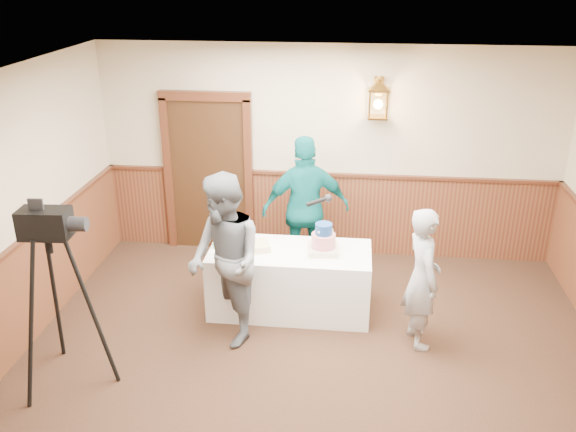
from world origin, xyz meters
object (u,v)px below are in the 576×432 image
(sheet_cake_green, at_px, (227,242))
(sheet_cake_yellow, at_px, (253,246))
(display_table, at_px, (290,280))
(tv_camera_rig, at_px, (59,308))
(interviewer, at_px, (225,261))
(baker, at_px, (422,278))
(tiered_cake, at_px, (323,241))
(assistant_p, at_px, (306,209))

(sheet_cake_green, bearing_deg, sheet_cake_yellow, -15.04)
(display_table, distance_m, tv_camera_rig, 2.51)
(interviewer, height_order, baker, interviewer)
(display_table, bearing_deg, sheet_cake_green, 175.06)
(sheet_cake_green, height_order, interviewer, interviewer)
(display_table, xyz_separation_m, tv_camera_rig, (-1.96, -1.52, 0.42))
(tiered_cake, xyz_separation_m, baker, (1.03, -0.50, -0.13))
(tiered_cake, relative_size, tv_camera_rig, 0.20)
(tv_camera_rig, bearing_deg, tiered_cake, 29.53)
(tiered_cake, xyz_separation_m, sheet_cake_yellow, (-0.78, -0.02, -0.10))
(sheet_cake_green, distance_m, assistant_p, 1.13)
(sheet_cake_green, bearing_deg, display_table, -4.94)
(baker, relative_size, tv_camera_rig, 0.86)
(sheet_cake_yellow, height_order, interviewer, interviewer)
(sheet_cake_green, bearing_deg, baker, -14.83)
(tiered_cake, bearing_deg, sheet_cake_yellow, -178.34)
(display_table, height_order, interviewer, interviewer)
(display_table, xyz_separation_m, interviewer, (-0.60, -0.64, 0.54))
(tiered_cake, distance_m, baker, 1.16)
(tiered_cake, height_order, sheet_cake_yellow, tiered_cake)
(assistant_p, bearing_deg, sheet_cake_yellow, 44.54)
(tiered_cake, xyz_separation_m, assistant_p, (-0.26, 0.82, 0.03))
(display_table, relative_size, sheet_cake_green, 6.06)
(interviewer, height_order, tv_camera_rig, interviewer)
(sheet_cake_green, height_order, baker, baker)
(sheet_cake_yellow, relative_size, tv_camera_rig, 0.20)
(display_table, height_order, tv_camera_rig, tv_camera_rig)
(baker, bearing_deg, display_table, 56.35)
(interviewer, bearing_deg, assistant_p, 120.39)
(sheet_cake_yellow, relative_size, assistant_p, 0.19)
(tiered_cake, bearing_deg, assistant_p, 107.78)
(sheet_cake_yellow, distance_m, sheet_cake_green, 0.32)
(sheet_cake_green, relative_size, interviewer, 0.16)
(display_table, relative_size, baker, 1.19)
(interviewer, bearing_deg, tiered_cake, 89.72)
(display_table, height_order, baker, baker)
(display_table, relative_size, assistant_p, 0.98)
(display_table, bearing_deg, baker, -19.61)
(sheet_cake_yellow, bearing_deg, interviewer, -106.48)
(sheet_cake_green, distance_m, baker, 2.20)
(baker, bearing_deg, sheet_cake_yellow, 61.17)
(sheet_cake_yellow, relative_size, baker, 0.23)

